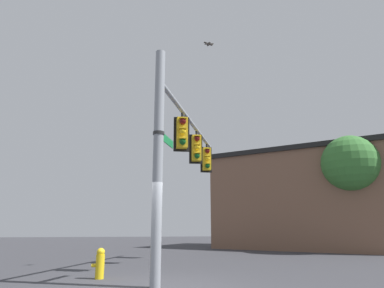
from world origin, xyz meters
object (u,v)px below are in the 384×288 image
traffic_light_nearest_pole (182,133)px  street_name_sign (163,137)px  bird_flying (209,44)px  fire_hydrant (100,263)px  traffic_light_mid_outer (207,159)px  traffic_light_mid_inner (196,148)px

traffic_light_nearest_pole → street_name_sign: (0.74, 1.92, -0.69)m
bird_flying → fire_hydrant: size_ratio=0.49×
street_name_sign → bird_flying: (-1.83, -2.61, 4.49)m
traffic_light_mid_outer → bird_flying: bird_flying is taller
traffic_light_mid_outer → street_name_sign: (2.41, 6.31, -0.69)m
traffic_light_mid_inner → traffic_light_mid_outer: same height
traffic_light_mid_inner → traffic_light_nearest_pole: bearing=69.2°
traffic_light_mid_outer → street_name_sign: bearing=69.1°
traffic_light_mid_inner → traffic_light_mid_outer: bearing=-110.8°
bird_flying → fire_hydrant: bird_flying is taller
fire_hydrant → street_name_sign: bearing=142.1°
traffic_light_mid_inner → fire_hydrant: 5.91m
traffic_light_nearest_pole → bird_flying: bearing=-147.6°
fire_hydrant → bird_flying: bearing=-158.6°
traffic_light_nearest_pole → fire_hydrant: traffic_light_nearest_pole is taller
traffic_light_nearest_pole → fire_hydrant: size_ratio=1.59×
street_name_sign → fire_hydrant: (1.62, -1.26, -3.38)m
traffic_light_mid_inner → bird_flying: size_ratio=3.28×
traffic_light_nearest_pole → fire_hydrant: bearing=15.6°
traffic_light_nearest_pole → traffic_light_mid_outer: same height
traffic_light_nearest_pole → street_name_sign: 2.17m
traffic_light_mid_inner → fire_hydrant: traffic_light_mid_inner is taller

